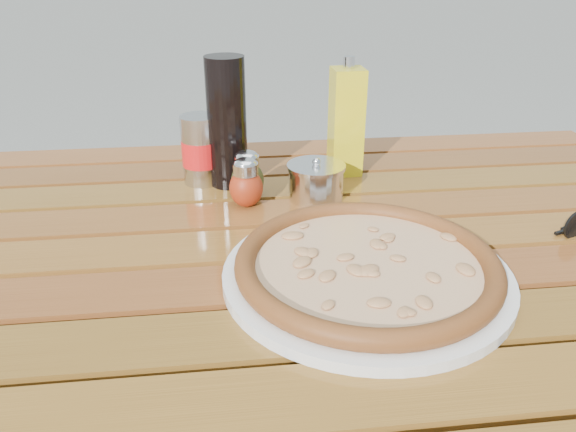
{
  "coord_description": "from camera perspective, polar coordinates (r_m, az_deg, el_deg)",
  "views": [
    {
      "loc": [
        -0.09,
        -0.7,
        1.13
      ],
      "look_at": [
        0.0,
        0.02,
        0.78
      ],
      "focal_mm": 35.0,
      "sensor_mm": 36.0,
      "label": 1
    }
  ],
  "objects": [
    {
      "name": "table",
      "position": [
        0.84,
        0.16,
        -7.14
      ],
      "size": [
        1.4,
        0.9,
        0.75
      ],
      "color": "#361F0C",
      "rests_on": "ground"
    },
    {
      "name": "soda_can",
      "position": [
        0.99,
        -8.82,
        6.61
      ],
      "size": [
        0.07,
        0.07,
        0.12
      ],
      "rotation": [
        0.0,
        0.0,
        0.12
      ],
      "color": "silver",
      "rests_on": "table"
    },
    {
      "name": "oregano_shaker",
      "position": [
        0.93,
        -4.15,
        4.15
      ],
      "size": [
        0.07,
        0.07,
        0.08
      ],
      "rotation": [
        0.0,
        0.0,
        0.24
      ],
      "color": "#3D421A",
      "rests_on": "table"
    },
    {
      "name": "pizza",
      "position": [
        0.71,
        8.04,
        -4.84
      ],
      "size": [
        0.38,
        0.38,
        0.03
      ],
      "rotation": [
        0.0,
        0.0,
        -0.17
      ],
      "color": "beige",
      "rests_on": "plate"
    },
    {
      "name": "dark_bottle",
      "position": [
        0.96,
        -6.22,
        9.4
      ],
      "size": [
        0.09,
        0.09,
        0.22
      ],
      "primitive_type": "cylinder",
      "rotation": [
        0.0,
        0.0,
        -0.38
      ],
      "color": "black",
      "rests_on": "table"
    },
    {
      "name": "olive_oil_cruet",
      "position": [
        1.02,
        5.93,
        9.53
      ],
      "size": [
        0.06,
        0.06,
        0.21
      ],
      "rotation": [
        0.0,
        0.0,
        0.03
      ],
      "color": "gold",
      "rests_on": "table"
    },
    {
      "name": "plate",
      "position": [
        0.71,
        7.96,
        -5.92
      ],
      "size": [
        0.42,
        0.42,
        0.01
      ],
      "primitive_type": "cylinder",
      "rotation": [
        0.0,
        0.0,
        -0.18
      ],
      "color": "silver",
      "rests_on": "table"
    },
    {
      "name": "parmesan_tin",
      "position": [
        0.92,
        2.85,
        3.57
      ],
      "size": [
        0.12,
        0.12,
        0.07
      ],
      "rotation": [
        0.0,
        0.0,
        -0.37
      ],
      "color": "silver",
      "rests_on": "table"
    },
    {
      "name": "pepper_shaker",
      "position": [
        0.9,
        -4.29,
        3.34
      ],
      "size": [
        0.06,
        0.06,
        0.08
      ],
      "rotation": [
        0.0,
        0.0,
        0.05
      ],
      "color": "#A32E12",
      "rests_on": "table"
    }
  ]
}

